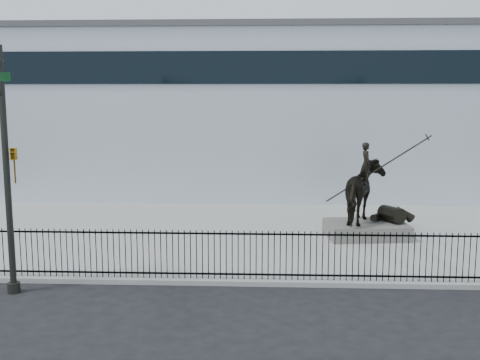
{
  "coord_description": "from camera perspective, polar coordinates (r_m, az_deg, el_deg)",
  "views": [
    {
      "loc": [
        0.21,
        -15.04,
        5.63
      ],
      "look_at": [
        -0.71,
        6.0,
        2.46
      ],
      "focal_mm": 42.0,
      "sensor_mm": 36.0,
      "label": 1
    }
  ],
  "objects": [
    {
      "name": "picket_fence",
      "position": [
        16.96,
        1.72,
        -7.63
      ],
      "size": [
        22.1,
        0.1,
        1.5
      ],
      "color": "black",
      "rests_on": "plaza"
    },
    {
      "name": "statue_plinth",
      "position": [
        22.6,
        12.69,
        -4.94
      ],
      "size": [
        3.25,
        2.4,
        0.57
      ],
      "primitive_type": "cube",
      "rotation": [
        0.0,
        0.0,
        0.1
      ],
      "color": "#52504B",
      "rests_on": "plaza"
    },
    {
      "name": "building",
      "position": [
        35.06,
        2.19,
        6.71
      ],
      "size": [
        44.0,
        14.0,
        9.0
      ],
      "primitive_type": "cube",
      "color": "silver",
      "rests_on": "ground"
    },
    {
      "name": "equestrian_statue",
      "position": [
        22.32,
        12.96,
        -1.24
      ],
      "size": [
        3.89,
        2.61,
        3.31
      ],
      "rotation": [
        0.0,
        0.0,
        0.1
      ],
      "color": "black",
      "rests_on": "statue_plinth"
    },
    {
      "name": "traffic_signal_left",
      "position": [
        16.09,
        -23.15,
        2.16
      ],
      "size": [
        1.52,
        4.84,
        7.0
      ],
      "color": "black",
      "rests_on": "ground"
    },
    {
      "name": "ground",
      "position": [
        16.06,
        1.64,
        -11.97
      ],
      "size": [
        120.0,
        120.0,
        0.0
      ],
      "primitive_type": "plane",
      "color": "black",
      "rests_on": "ground"
    },
    {
      "name": "plaza",
      "position": [
        22.73,
        1.92,
        -5.59
      ],
      "size": [
        30.0,
        12.0,
        0.15
      ],
      "primitive_type": "cube",
      "color": "gray",
      "rests_on": "ground"
    }
  ]
}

